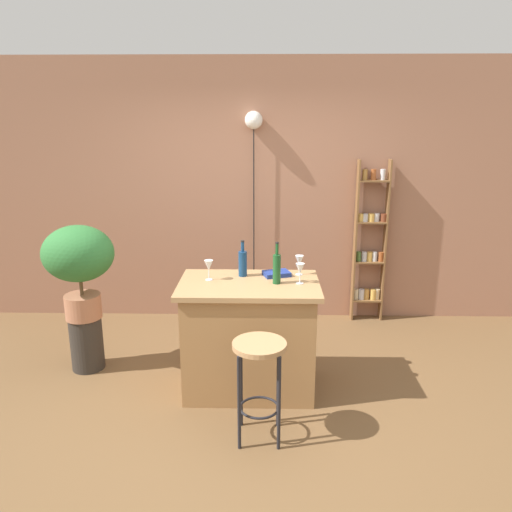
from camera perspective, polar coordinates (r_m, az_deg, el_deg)
The scene contains 14 objects.
ground at distance 4.06m, azimuth -0.90°, elevation -16.88°, with size 12.00×12.00×0.00m, color brown.
back_wall at distance 5.44m, azimuth -0.23°, elevation 7.28°, with size 6.40×0.10×2.80m, color #9E6B51.
kitchen_counter at distance 4.10m, azimuth -0.78°, elevation -9.14°, with size 1.11×0.71×0.92m.
bar_stool at distance 3.46m, azimuth 0.39°, elevation -12.61°, with size 0.37×0.37×0.72m.
spice_shelf at distance 5.52m, azimuth 12.92°, elevation 1.32°, with size 0.34×0.13×1.77m.
plant_stool at distance 4.74m, azimuth -18.84°, elevation -9.42°, with size 0.28×0.28×0.49m, color #2D2823.
potted_plant at distance 4.49m, azimuth -19.69°, elevation -0.39°, with size 0.61×0.54×0.83m.
bottle_wine_red at distance 4.07m, azimuth -1.54°, elevation -0.77°, with size 0.07×0.07×0.30m.
bottle_spirits_clear at distance 3.88m, azimuth 2.40°, elevation -1.38°, with size 0.06×0.06×0.33m.
wine_glass_left at distance 3.98m, azimuth -5.45°, elevation -1.14°, with size 0.07×0.07×0.16m.
wine_glass_center at distance 3.90m, azimuth 5.08°, elevation -1.52°, with size 0.07×0.07×0.16m.
wine_glass_right at distance 4.12m, azimuth 4.99°, elevation -0.59°, with size 0.07×0.07×0.16m.
cookbook at distance 4.11m, azimuth 2.38°, elevation -2.03°, with size 0.21×0.15×0.04m, color navy.
pendant_globe_light at distance 5.27m, azimuth -0.26°, elevation 14.78°, with size 0.18×0.18×2.25m.
Camera 1 is at (0.13, -3.43, 2.17)m, focal length 34.86 mm.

